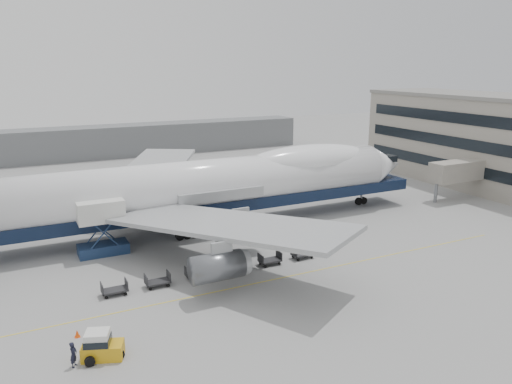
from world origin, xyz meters
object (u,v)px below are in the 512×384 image
catering_truck (101,224)px  baggage_tug (101,346)px  airliner (209,185)px  ground_worker (73,355)px

catering_truck → baggage_tug: size_ratio=1.92×
airliner → ground_worker: 31.82m
airliner → baggage_tug: 30.50m
airliner → baggage_tug: (-17.77, -24.34, -4.69)m
ground_worker → catering_truck: bearing=15.7°
catering_truck → baggage_tug: 21.34m
baggage_tug → ground_worker: bearing=-152.0°
airliner → catering_truck: 14.59m
baggage_tug → airliner: bearing=74.5°
airliner → catering_truck: airliner is taller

